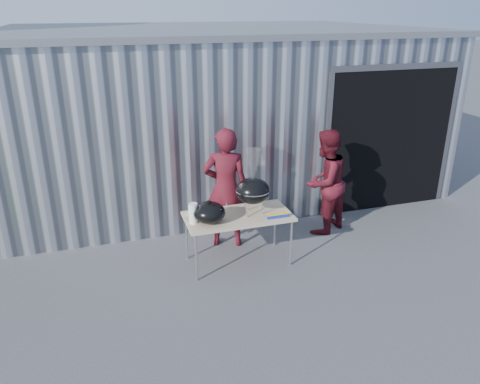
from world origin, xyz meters
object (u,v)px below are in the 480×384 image
object	(u,v)px
folding_table	(238,218)
person_cook	(226,188)
kettle_grill	(253,186)
person_bystander	(325,182)

from	to	relation	value
folding_table	person_cook	distance (m)	0.64
folding_table	person_cook	size ratio (longest dim) A/B	0.80
folding_table	person_cook	bearing A→B (deg)	90.92
kettle_grill	person_cook	bearing A→B (deg)	109.69
folding_table	person_bystander	bearing A→B (deg)	19.17
folding_table	kettle_grill	distance (m)	0.50
folding_table	person_bystander	size ratio (longest dim) A/B	0.87
person_cook	person_bystander	xyz separation A→B (m)	(1.65, -0.03, -0.07)
kettle_grill	person_bystander	distance (m)	1.57
person_bystander	kettle_grill	bearing A→B (deg)	-6.08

